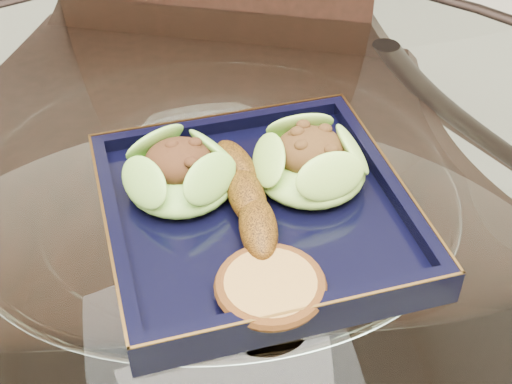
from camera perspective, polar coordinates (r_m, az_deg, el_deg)
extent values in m
cylinder|color=white|center=(0.67, -3.21, -2.93)|extent=(1.10, 1.10, 0.01)
torus|color=black|center=(0.67, -3.21, -2.93)|extent=(1.13, 1.13, 0.02)
cylinder|color=black|center=(1.19, 8.15, -4.84)|extent=(0.04, 0.04, 0.75)
cylinder|color=black|center=(1.15, -19.41, -9.43)|extent=(0.04, 0.04, 0.75)
cube|color=black|center=(1.00, -5.78, -2.84)|extent=(0.62, 0.62, 0.04)
cylinder|color=black|center=(1.38, -10.85, -4.23)|extent=(0.04, 0.04, 0.50)
cylinder|color=black|center=(1.31, 5.92, -6.67)|extent=(0.04, 0.04, 0.50)
cube|color=black|center=(0.65, 0.00, -1.99)|extent=(0.28, 0.28, 0.02)
ellipsoid|color=#5AA42F|center=(0.66, -6.09, 1.36)|extent=(0.11, 0.11, 0.04)
ellipsoid|color=#73A730|center=(0.67, 4.35, 2.17)|extent=(0.14, 0.14, 0.04)
ellipsoid|color=#683C0B|center=(0.64, -0.77, -0.27)|extent=(0.03, 0.16, 0.03)
cylinder|color=#A57C37|center=(0.57, 1.16, -7.64)|extent=(0.08, 0.08, 0.01)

